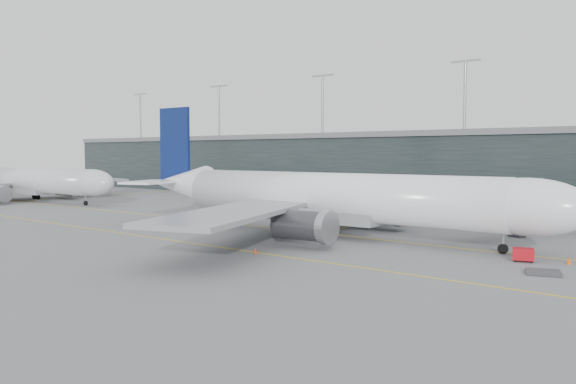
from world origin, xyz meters
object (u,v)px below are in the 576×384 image
Objects in this scene: main_aircraft at (329,197)px; jet_bridge at (564,198)px; second_aircraft at (27,181)px; gse_cart at (523,254)px.

jet_bridge is (22.09, 26.37, -0.69)m from main_aircraft.
main_aircraft is 34.41m from jet_bridge.
jet_bridge is at bearing 7.15° from second_aircraft.
main_aircraft is at bearing 157.17° from gse_cart.
main_aircraft is 25.10m from gse_cart.
second_aircraft is at bearing 160.41° from gse_cart.
second_aircraft is (-81.70, 2.54, -0.46)m from main_aircraft.
main_aircraft is 81.74m from second_aircraft.
second_aircraft is 25.73× the size of gse_cart.
jet_bridge is 29.28m from gse_cart.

